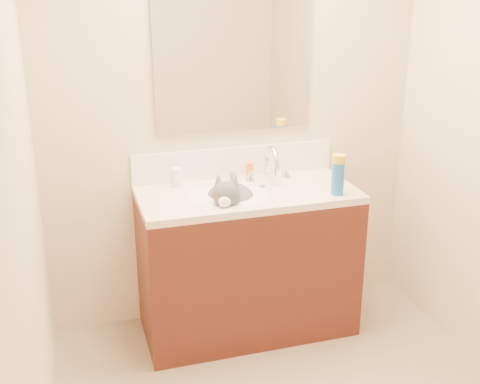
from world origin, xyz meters
TOP-DOWN VIEW (x-y plane):
  - room_shell at (0.00, 0.00)m, footprint 2.24×2.54m
  - vanity_cabinet at (0.00, 0.97)m, footprint 1.20×0.55m
  - counter_slab at (0.00, 0.97)m, footprint 1.20×0.55m
  - basin at (-0.12, 0.94)m, footprint 0.45×0.36m
  - faucet at (0.18, 1.11)m, footprint 0.28×0.20m
  - cat at (-0.11, 0.94)m, footprint 0.39×0.43m
  - backsplash at (0.00, 1.24)m, footprint 1.20×0.02m
  - mirror at (0.00, 1.24)m, footprint 0.90×0.02m
  - pill_bottle at (-0.36, 1.17)m, footprint 0.08×0.08m
  - pill_label at (-0.36, 1.17)m, footprint 0.08×0.08m
  - silver_jar at (-0.04, 1.16)m, footprint 0.05×0.05m
  - amber_bottle at (0.07, 1.17)m, footprint 0.04×0.04m
  - toothbrush at (0.10, 1.01)m, footprint 0.08×0.11m
  - toothbrush_head at (0.10, 1.01)m, footprint 0.03×0.03m
  - spray_can at (0.45, 0.79)m, footprint 0.08×0.08m
  - spray_cap at (0.45, 0.79)m, footprint 0.08×0.08m

SIDE VIEW (x-z plane):
  - vanity_cabinet at x=0.00m, z-range 0.00..0.82m
  - basin at x=-0.12m, z-range 0.72..0.86m
  - cat at x=-0.11m, z-range 0.67..0.99m
  - counter_slab at x=0.00m, z-range 0.82..0.86m
  - toothbrush at x=0.10m, z-range 0.86..0.87m
  - toothbrush_head at x=0.10m, z-range 0.86..0.87m
  - silver_jar at x=-0.04m, z-range 0.86..0.91m
  - pill_label at x=-0.36m, z-range 0.89..0.92m
  - amber_bottle at x=0.07m, z-range 0.86..0.96m
  - pill_bottle at x=-0.36m, z-range 0.86..0.97m
  - faucet at x=0.18m, z-range 0.84..1.05m
  - backsplash at x=0.00m, z-range 0.86..1.04m
  - spray_can at x=0.45m, z-range 0.86..1.05m
  - spray_cap at x=0.45m, z-range 1.04..1.08m
  - room_shell at x=0.00m, z-range 0.23..2.75m
  - mirror at x=0.00m, z-range 1.14..1.94m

